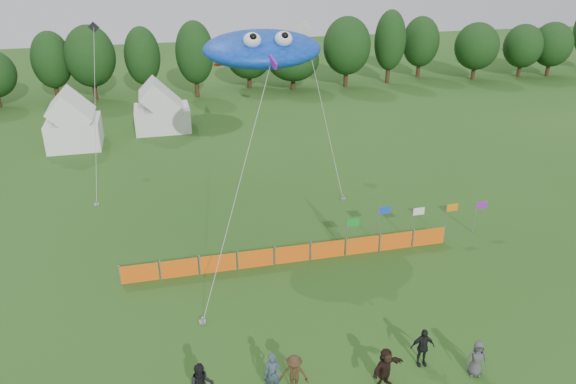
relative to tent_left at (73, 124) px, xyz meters
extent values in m
plane|color=#234C16|center=(12.37, -30.38, -1.92)|extent=(160.00, 160.00, 0.00)
cylinder|color=#382314|center=(-3.35, 15.83, -0.73)|extent=(0.50, 0.50, 2.38)
ellipsoid|color=black|center=(-3.35, 15.83, 2.38)|extent=(4.09, 4.09, 5.35)
cylinder|color=#382314|center=(0.63, 15.00, -0.63)|extent=(0.50, 0.50, 2.57)
ellipsoid|color=black|center=(0.63, 15.00, 2.73)|extent=(5.20, 5.20, 5.79)
cylinder|color=#382314|center=(5.94, 14.94, -0.68)|extent=(0.50, 0.50, 2.46)
ellipsoid|color=black|center=(5.94, 14.94, 2.53)|extent=(3.78, 3.78, 5.55)
cylinder|color=#382314|center=(11.39, 13.54, -0.58)|extent=(0.50, 0.50, 2.66)
ellipsoid|color=black|center=(11.39, 13.54, 2.89)|extent=(4.05, 4.05, 5.99)
cylinder|color=#382314|center=(17.66, 16.15, -0.93)|extent=(0.50, 0.50, 1.98)
ellipsoid|color=black|center=(17.66, 16.15, 1.66)|extent=(5.06, 5.06, 4.46)
cylinder|color=#382314|center=(22.37, 14.18, -0.99)|extent=(0.50, 0.50, 1.86)
ellipsoid|color=black|center=(22.37, 14.18, 1.44)|extent=(5.86, 5.86, 4.18)
cylinder|color=#382314|center=(28.65, 13.99, -0.61)|extent=(0.50, 0.50, 2.62)
ellipsoid|color=black|center=(28.65, 13.99, 2.81)|extent=(5.41, 5.41, 5.89)
cylinder|color=#382314|center=(34.15, 14.61, -0.53)|extent=(0.50, 0.50, 2.78)
ellipsoid|color=black|center=(34.15, 14.61, 3.11)|extent=(3.67, 3.67, 6.26)
cylinder|color=#382314|center=(39.04, 16.50, -0.71)|extent=(0.50, 0.50, 2.42)
ellipsoid|color=black|center=(39.04, 16.50, 2.45)|extent=(4.46, 4.46, 5.44)
cylinder|color=#382314|center=(45.07, 13.75, -0.80)|extent=(0.50, 0.50, 2.24)
ellipsoid|color=black|center=(45.07, 13.75, 2.12)|extent=(5.26, 5.26, 5.03)
cylinder|color=#382314|center=(51.46, 13.77, -0.86)|extent=(0.50, 0.50, 2.10)
ellipsoid|color=black|center=(51.46, 13.77, 1.88)|extent=(4.74, 4.74, 4.73)
cylinder|color=#382314|center=(55.22, 13.31, -0.83)|extent=(0.50, 0.50, 2.16)
ellipsoid|color=black|center=(55.22, 13.31, 1.99)|extent=(4.88, 4.88, 4.87)
cube|color=white|center=(0.00, 0.00, -0.76)|extent=(4.22, 4.22, 2.32)
cube|color=silver|center=(7.29, 2.76, -0.85)|extent=(4.83, 3.86, 2.12)
cube|color=#F55D0D|center=(5.13, -22.26, -1.42)|extent=(1.90, 0.06, 1.00)
cube|color=#F55D0D|center=(7.13, -22.26, -1.42)|extent=(1.90, 0.06, 1.00)
cube|color=#F55D0D|center=(9.13, -22.26, -1.42)|extent=(1.90, 0.06, 1.00)
cube|color=#F55D0D|center=(11.13, -22.26, -1.42)|extent=(1.90, 0.06, 1.00)
cube|color=#F55D0D|center=(13.13, -22.26, -1.42)|extent=(1.90, 0.06, 1.00)
cube|color=#F55D0D|center=(15.13, -22.26, -1.42)|extent=(1.90, 0.06, 1.00)
cube|color=#F55D0D|center=(17.13, -22.26, -1.42)|extent=(1.90, 0.06, 1.00)
cube|color=#F55D0D|center=(19.13, -22.26, -1.42)|extent=(1.90, 0.06, 1.00)
cube|color=#F55D0D|center=(21.13, -22.26, -1.42)|extent=(1.90, 0.06, 1.00)
cylinder|color=gray|center=(16.37, -21.78, -0.94)|extent=(0.06, 0.06, 1.95)
cube|color=#148C26|center=(16.72, -21.78, -0.19)|extent=(0.70, 0.02, 0.45)
cylinder|color=gray|center=(18.37, -21.33, -0.79)|extent=(0.06, 0.06, 2.25)
cube|color=blue|center=(18.72, -21.33, 0.11)|extent=(0.70, 0.02, 0.45)
cylinder|color=gray|center=(20.37, -21.54, -0.89)|extent=(0.06, 0.06, 2.05)
cube|color=white|center=(20.72, -21.54, -0.09)|extent=(0.70, 0.02, 0.45)
cylinder|color=gray|center=(22.37, -21.72, -0.84)|extent=(0.06, 0.06, 2.14)
cube|color=orange|center=(22.72, -21.72, 0.00)|extent=(0.70, 0.02, 0.45)
cylinder|color=gray|center=(24.37, -21.54, -0.92)|extent=(0.06, 0.06, 1.99)
cube|color=purple|center=(24.72, -21.54, -0.15)|extent=(0.70, 0.02, 0.45)
imported|color=#334155|center=(10.08, -31.32, -1.01)|extent=(0.75, 0.60, 1.81)
imported|color=#3A2A17|center=(10.88, -31.49, -1.06)|extent=(1.27, 0.99, 1.72)
imported|color=black|center=(16.34, -31.22, -1.05)|extent=(1.05, 0.51, 1.73)
imported|color=#424346|center=(18.18, -32.28, -1.12)|extent=(0.90, 0.72, 1.60)
imported|color=black|center=(14.40, -31.98, -1.04)|extent=(1.68, 1.15, 1.74)
ellipsoid|color=blue|center=(12.95, -16.00, 8.39)|extent=(7.55, 6.17, 2.40)
sphere|color=white|center=(12.09, -17.49, 9.13)|extent=(0.96, 0.96, 0.96)
sphere|color=white|center=(13.81, -17.49, 9.13)|extent=(0.96, 0.96, 0.96)
ellipsoid|color=red|center=(11.12, -15.77, 7.76)|extent=(2.01, 0.88, 0.31)
ellipsoid|color=red|center=(14.78, -15.77, 7.76)|extent=(2.01, 0.88, 0.31)
cube|color=purple|center=(12.95, -18.63, 8.16)|extent=(0.37, 0.96, 0.70)
cylinder|color=#A5A5A5|center=(10.41, -22.33, 3.09)|extent=(5.12, 8.16, 10.03)
cube|color=gray|center=(7.87, -26.39, -1.87)|extent=(0.30, 0.30, 0.10)
cube|color=silver|center=(18.17, -5.84, 7.97)|extent=(1.11, 0.31, 1.11)
cylinder|color=#A5A5A5|center=(18.27, -10.61, 3.02)|extent=(0.23, 9.57, 9.90)
cube|color=gray|center=(18.37, -15.38, -1.87)|extent=(0.30, 0.30, 0.10)
cube|color=black|center=(2.78, -1.12, 7.84)|extent=(0.88, 0.25, 0.88)
cylinder|color=#A5A5A5|center=(2.58, -6.75, 2.96)|extent=(0.43, 11.28, 9.78)
cube|color=gray|center=(2.37, -12.38, -1.87)|extent=(0.30, 0.30, 0.10)
camera|label=1|loc=(6.74, -47.51, 14.15)|focal=35.00mm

